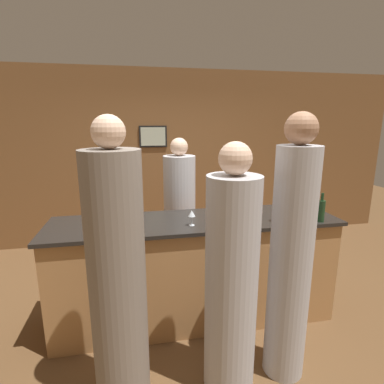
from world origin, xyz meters
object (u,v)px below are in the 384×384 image
(guest_0, at_px, (118,282))
(wine_bottle_1, at_px, (288,211))
(wine_bottle_2, at_px, (321,210))
(bartender, at_px, (180,218))
(guest_1, at_px, (231,281))
(wine_bottle_0, at_px, (117,218))
(guest_2, at_px, (291,259))

(guest_0, bearing_deg, wine_bottle_1, 21.04)
(wine_bottle_1, bearing_deg, guest_0, -158.96)
(wine_bottle_2, bearing_deg, bartender, 138.27)
(guest_1, distance_m, wine_bottle_1, 0.99)
(guest_1, relative_size, wine_bottle_0, 7.06)
(guest_2, bearing_deg, guest_1, -176.14)
(guest_1, height_order, guest_2, guest_2)
(bartender, xyz_separation_m, wine_bottle_2, (1.18, -1.05, 0.34))
(bartender, distance_m, guest_1, 1.61)
(guest_1, height_order, wine_bottle_1, guest_1)
(guest_2, distance_m, wine_bottle_1, 0.64)
(guest_1, height_order, wine_bottle_0, guest_1)
(guest_2, bearing_deg, guest_0, -178.47)
(wine_bottle_0, relative_size, wine_bottle_2, 0.95)
(bartender, height_order, guest_0, guest_0)
(wine_bottle_0, bearing_deg, guest_1, -41.16)
(guest_2, bearing_deg, wine_bottle_2, 41.83)
(guest_0, distance_m, guest_2, 1.26)
(bartender, relative_size, wine_bottle_1, 5.95)
(wine_bottle_1, bearing_deg, guest_1, -141.42)
(guest_0, bearing_deg, wine_bottle_2, 16.73)
(wine_bottle_1, bearing_deg, wine_bottle_0, 175.16)
(wine_bottle_0, xyz_separation_m, wine_bottle_2, (1.87, -0.16, 0.01))
(wine_bottle_0, relative_size, wine_bottle_1, 0.87)
(guest_0, height_order, wine_bottle_0, guest_0)
(bartender, bearing_deg, wine_bottle_0, 52.29)
(guest_1, xyz_separation_m, wine_bottle_0, (-0.82, 0.71, 0.30))
(wine_bottle_0, bearing_deg, guest_2, -27.89)
(guest_1, relative_size, wine_bottle_2, 6.72)
(bartender, bearing_deg, wine_bottle_1, 130.00)
(wine_bottle_0, bearing_deg, bartender, 52.29)
(guest_2, bearing_deg, wine_bottle_0, 152.11)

